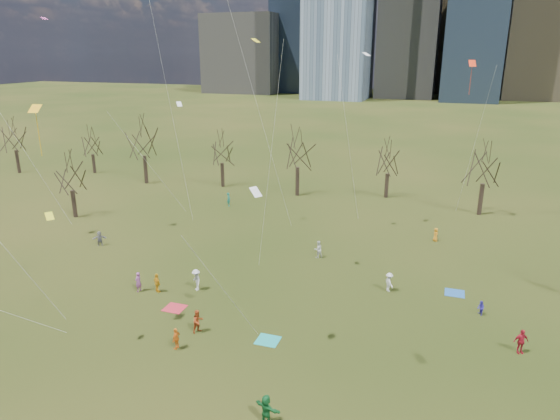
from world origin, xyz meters
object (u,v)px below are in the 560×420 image
(blanket_teal, at_px, (268,340))
(blanket_navy, at_px, (455,293))
(person_4, at_px, (157,283))
(person_2, at_px, (198,321))
(blanket_crimson, at_px, (175,308))

(blanket_teal, bearing_deg, blanket_navy, 43.69)
(blanket_navy, bearing_deg, person_4, -161.61)
(blanket_teal, distance_m, person_2, 5.25)
(blanket_teal, bearing_deg, person_4, 160.87)
(blanket_navy, distance_m, person_2, 21.54)
(person_2, distance_m, person_4, 7.70)
(person_2, xyz_separation_m, person_4, (-6.23, 4.52, -0.03))
(blanket_crimson, relative_size, person_2, 0.91)
(person_4, bearing_deg, blanket_navy, -132.00)
(blanket_navy, distance_m, person_4, 25.09)
(blanket_teal, xyz_separation_m, blanket_navy, (12.41, 11.86, 0.00))
(blanket_teal, bearing_deg, person_2, -173.62)
(blanket_teal, height_order, person_2, person_2)
(person_2, bearing_deg, person_4, 83.90)
(blanket_crimson, height_order, person_4, person_4)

